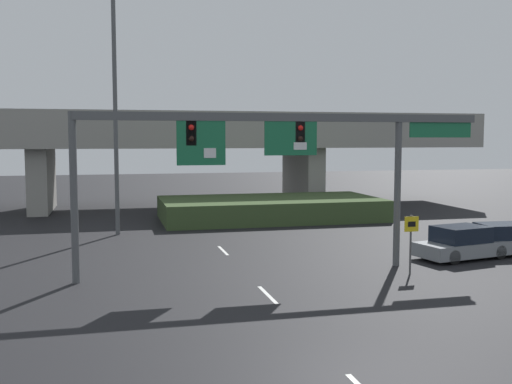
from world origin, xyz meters
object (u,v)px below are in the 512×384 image
signal_gantry (274,144)px  speed_limit_sign (411,236)px  parked_sedan_mid_right (507,240)px  highway_light_pole_near (115,86)px  parked_sedan_near_right (462,244)px

signal_gantry → speed_limit_sign: size_ratio=7.00×
parked_sedan_mid_right → highway_light_pole_near: bearing=154.1°
signal_gantry → highway_light_pole_near: highway_light_pole_near is taller
parked_sedan_near_right → speed_limit_sign: bearing=-159.9°
parked_sedan_near_right → signal_gantry: bearing=172.8°
signal_gantry → parked_sedan_near_right: signal_gantry is taller
speed_limit_sign → parked_sedan_near_right: size_ratio=0.51×
highway_light_pole_near → parked_sedan_mid_right: highway_light_pole_near is taller
highway_light_pole_near → speed_limit_sign: bearing=-49.2°
signal_gantry → parked_sedan_mid_right: (11.68, 1.12, -4.54)m
speed_limit_sign → parked_sedan_mid_right: (6.47, 2.80, -0.89)m
speed_limit_sign → highway_light_pole_near: bearing=130.8°
parked_sedan_near_right → highway_light_pole_near: bearing=133.4°
signal_gantry → highway_light_pole_near: (-6.00, 11.29, 3.07)m
signal_gantry → parked_sedan_mid_right: size_ratio=3.57×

